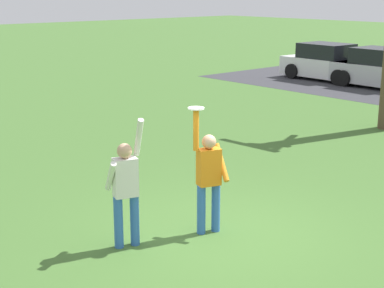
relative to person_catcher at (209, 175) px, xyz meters
The scene contains 6 objects.
ground_plane 1.01m from the person_catcher, 16.42° to the left, with size 120.00×120.00×0.00m, color #426B2D.
person_catcher is the anchor object (origin of this frame).
person_defender 1.39m from the person_catcher, 108.28° to the right, with size 0.56×0.63×2.04m.
frisbee_disc 1.13m from the person_catcher, 108.28° to the right, with size 0.26×0.26×0.02m, color white.
parked_car_white 17.87m from the person_catcher, 120.07° to the left, with size 4.16×2.16×1.59m.
parked_car_silver 16.53m from the person_catcher, 111.83° to the left, with size 4.16×2.16×1.59m.
Camera 1 is at (6.36, -6.21, 3.86)m, focal length 55.06 mm.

